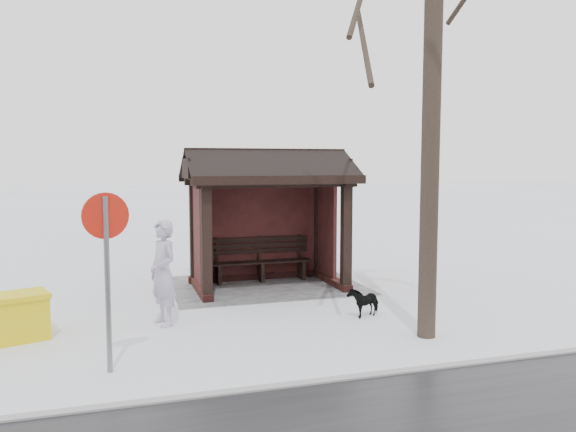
{
  "coord_description": "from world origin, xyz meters",
  "views": [
    {
      "loc": [
        3.18,
        11.93,
        2.76
      ],
      "look_at": [
        -0.23,
        0.8,
        1.67
      ],
      "focal_mm": 35.0,
      "sensor_mm": 36.0,
      "label": 1
    }
  ],
  "objects_px": {
    "dog": "(364,301)",
    "road_sign": "(106,244)",
    "grit_bin": "(15,317)",
    "bus_shelter": "(266,190)",
    "pedestrian": "(163,273)"
  },
  "relations": [
    {
      "from": "bus_shelter",
      "to": "pedestrian",
      "type": "bearing_deg",
      "value": 44.84
    },
    {
      "from": "pedestrian",
      "to": "dog",
      "type": "relative_size",
      "value": 2.84
    },
    {
      "from": "road_sign",
      "to": "pedestrian",
      "type": "bearing_deg",
      "value": -127.98
    },
    {
      "from": "grit_bin",
      "to": "pedestrian",
      "type": "bearing_deg",
      "value": 166.02
    },
    {
      "from": "grit_bin",
      "to": "road_sign",
      "type": "bearing_deg",
      "value": 108.93
    },
    {
      "from": "dog",
      "to": "road_sign",
      "type": "xyz_separation_m",
      "value": [
        4.38,
        1.53,
        1.45
      ]
    },
    {
      "from": "pedestrian",
      "to": "road_sign",
      "type": "height_order",
      "value": "road_sign"
    },
    {
      "from": "dog",
      "to": "road_sign",
      "type": "bearing_deg",
      "value": -95.17
    },
    {
      "from": "dog",
      "to": "grit_bin",
      "type": "bearing_deg",
      "value": -117.32
    },
    {
      "from": "bus_shelter",
      "to": "grit_bin",
      "type": "xyz_separation_m",
      "value": [
        4.75,
        2.65,
        -1.79
      ]
    },
    {
      "from": "bus_shelter",
      "to": "dog",
      "type": "height_order",
      "value": "bus_shelter"
    },
    {
      "from": "bus_shelter",
      "to": "pedestrian",
      "type": "height_order",
      "value": "bus_shelter"
    },
    {
      "from": "bus_shelter",
      "to": "road_sign",
      "type": "relative_size",
      "value": 1.51
    },
    {
      "from": "dog",
      "to": "bus_shelter",
      "type": "bearing_deg",
      "value": 175.37
    },
    {
      "from": "bus_shelter",
      "to": "road_sign",
      "type": "xyz_separation_m",
      "value": [
        3.33,
        4.47,
        -0.45
      ]
    }
  ]
}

